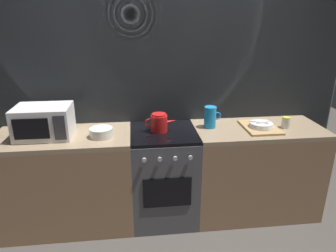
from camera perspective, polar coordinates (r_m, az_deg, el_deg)
ground_plane at (r=3.20m, az=-0.75°, el=-16.22°), size 8.00×8.00×0.00m
back_wall at (r=2.98m, az=-1.50°, el=6.62°), size 3.60×0.05×2.40m
counter_left at (r=3.01m, az=-18.33°, el=-9.68°), size 1.20×0.60×0.90m
stove_unit at (r=2.95m, az=-0.79°, el=-9.19°), size 0.60×0.63×0.90m
counter_right at (r=3.16m, az=15.82°, el=-7.91°), size 1.20×0.60×0.90m
microwave at (r=2.81m, az=-22.16°, el=0.74°), size 0.46×0.35×0.27m
kettle at (r=2.74m, az=-1.65°, el=0.62°), size 0.28×0.15×0.17m
mixing_bowl at (r=2.69m, az=-12.34°, el=-1.18°), size 0.20×0.20×0.08m
pitcher at (r=2.86m, az=7.88°, el=1.65°), size 0.16×0.11×0.20m
dish_pile at (r=2.95m, az=16.88°, el=-0.04°), size 0.30×0.40×0.07m
spice_jar at (r=3.04m, az=21.12°, el=0.61°), size 0.08×0.08×0.10m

